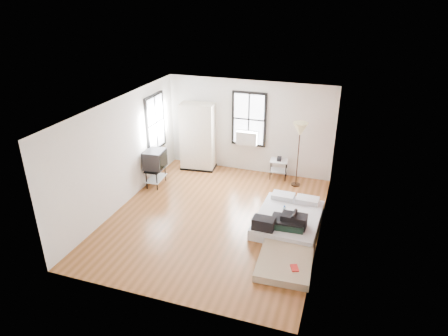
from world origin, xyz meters
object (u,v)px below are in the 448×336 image
(side_table, at_px, (279,164))
(tv_stand, at_px, (155,161))
(mattress_bare, at_px, (287,245))
(floor_lamp, at_px, (300,132))
(mattress_main, at_px, (288,218))
(wardrobe, at_px, (198,137))

(side_table, bearing_deg, tv_stand, -154.22)
(mattress_bare, height_order, floor_lamp, floor_lamp)
(mattress_main, xyz_separation_m, floor_lamp, (-0.16, 2.16, 1.44))
(side_table, xyz_separation_m, tv_stand, (-3.23, -1.56, 0.31))
(side_table, bearing_deg, wardrobe, -178.41)
(mattress_bare, xyz_separation_m, tv_stand, (-4.13, 1.94, 0.63))
(mattress_main, relative_size, tv_stand, 1.89)
(mattress_main, xyz_separation_m, side_table, (-0.73, 2.47, 0.28))
(mattress_main, height_order, side_table, side_table)
(mattress_main, distance_m, wardrobe, 4.14)
(wardrobe, height_order, side_table, wardrobe)
(wardrobe, relative_size, side_table, 3.09)
(mattress_main, distance_m, floor_lamp, 2.60)
(mattress_bare, bearing_deg, wardrobe, 132.06)
(mattress_bare, xyz_separation_m, side_table, (-0.90, 3.50, 0.32))
(mattress_main, bearing_deg, wardrobe, 145.31)
(wardrobe, bearing_deg, mattress_bare, -51.32)
(floor_lamp, bearing_deg, side_table, 151.80)
(side_table, relative_size, floor_lamp, 0.36)
(mattress_bare, bearing_deg, mattress_main, 96.53)
(wardrobe, distance_m, tv_stand, 1.67)
(mattress_main, bearing_deg, floor_lamp, 95.85)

